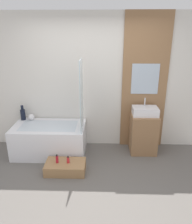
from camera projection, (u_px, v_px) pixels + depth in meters
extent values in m
plane|color=#605B56|center=(88.00, 193.00, 3.20)|extent=(12.00, 12.00, 0.00)
cube|color=silver|center=(92.00, 83.00, 4.24)|extent=(4.20, 0.06, 2.60)
cube|color=#8E6642|center=(144.00, 84.00, 4.17)|extent=(0.85, 0.03, 2.60)
cube|color=#ADBCCC|center=(145.00, 79.00, 4.12)|extent=(0.51, 0.01, 0.57)
cube|color=white|center=(50.00, 139.00, 4.21)|extent=(1.35, 0.76, 0.58)
cube|color=silver|center=(49.00, 126.00, 4.11)|extent=(1.05, 0.53, 0.01)
cube|color=silver|center=(81.00, 96.00, 3.75)|extent=(0.01, 0.44, 1.24)
cube|color=#997047|center=(65.00, 167.00, 3.68)|extent=(0.67, 0.39, 0.17)
cube|color=#8E6642|center=(143.00, 133.00, 4.25)|extent=(0.50, 0.47, 0.76)
cube|color=white|center=(145.00, 111.00, 4.09)|extent=(0.47, 0.32, 0.15)
cylinder|color=silver|center=(145.00, 102.00, 4.12)|extent=(0.02, 0.02, 0.16)
cylinder|color=black|center=(23.00, 115.00, 4.36)|extent=(0.09, 0.09, 0.21)
cylinder|color=black|center=(22.00, 108.00, 4.30)|extent=(0.05, 0.05, 0.09)
sphere|color=white|center=(31.00, 117.00, 4.35)|extent=(0.12, 0.12, 0.12)
cylinder|color=#B21928|center=(57.00, 159.00, 3.64)|extent=(0.05, 0.05, 0.12)
cylinder|color=black|center=(57.00, 155.00, 3.61)|extent=(0.03, 0.03, 0.03)
cylinder|color=red|center=(68.00, 160.00, 3.64)|extent=(0.05, 0.05, 0.10)
cylinder|color=black|center=(68.00, 157.00, 3.61)|extent=(0.03, 0.03, 0.02)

